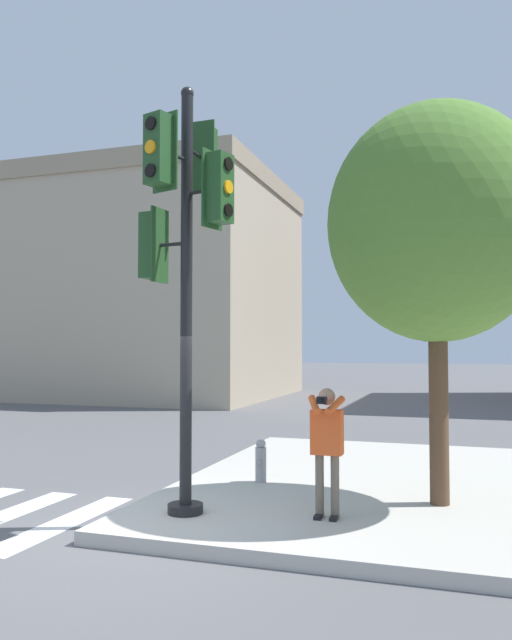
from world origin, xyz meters
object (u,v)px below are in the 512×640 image
Objects in this scene: street_tree at (436,224)px; fire_hydrant at (261,461)px; traffic_signal_pole at (185,234)px; person_photographer at (327,440)px.

fire_hydrant is (-2.79, 0.57, -3.57)m from street_tree.
traffic_signal_pole is 1.01× the size of street_tree.
fire_hydrant is at bearing 79.21° from traffic_signal_pole.
street_tree is (1.35, 1.16, 2.92)m from person_photographer.
traffic_signal_pole is at bearing -154.40° from street_tree.
street_tree reaches higher than person_photographer.
traffic_signal_pole reaches higher than fire_hydrant.
person_photographer is 0.29× the size of street_tree.
traffic_signal_pole is at bearing -168.84° from person_photographer.
traffic_signal_pole is 3.28m from person_photographer.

